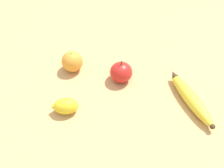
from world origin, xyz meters
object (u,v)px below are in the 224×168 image
object	(u,v)px
orange	(72,61)
lemon	(66,106)
banana	(191,98)
apple	(121,72)

from	to	relation	value
orange	lemon	world-z (taller)	orange
banana	lemon	world-z (taller)	lemon
orange	banana	bearing A→B (deg)	-14.18
banana	orange	xyz separation A→B (m)	(-0.37, 0.09, 0.02)
banana	lemon	distance (m)	0.36
banana	apple	distance (m)	0.22
orange	apple	xyz separation A→B (m)	(0.16, -0.03, -0.00)
banana	orange	size ratio (longest dim) A/B	3.03
banana	apple	world-z (taller)	apple
orange	lemon	xyz separation A→B (m)	(0.02, -0.17, -0.01)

